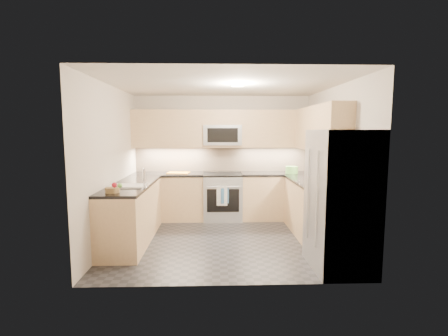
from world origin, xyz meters
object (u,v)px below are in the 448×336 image
cutting_board (178,173)px  fruit_basket (112,190)px  microwave (222,135)px  gas_range (223,197)px  refrigerator (341,200)px  utensil_bowl (292,170)px

cutting_board → fruit_basket: fruit_basket is taller
cutting_board → microwave: bearing=6.0°
gas_range → fruit_basket: 2.60m
cutting_board → gas_range: bearing=-2.0°
gas_range → fruit_basket: (-1.57, -2.01, 0.52)m
refrigerator → fruit_basket: size_ratio=9.27×
gas_range → refrigerator: bearing=-59.1°
gas_range → cutting_board: bearing=178.0°
refrigerator → cutting_board: refrigerator is taller
gas_range → utensil_bowl: bearing=-3.3°
microwave → gas_range: bearing=-90.0°
microwave → refrigerator: 3.04m
gas_range → microwave: size_ratio=1.20×
refrigerator → cutting_board: 3.39m
gas_range → microwave: (0.00, 0.12, 1.24)m
microwave → fruit_basket: bearing=-126.4°
microwave → utensil_bowl: bearing=-8.5°
utensil_bowl → fruit_basket: size_ratio=1.27×
refrigerator → fruit_basket: refrigerator is taller
microwave → cutting_board: (-0.89, -0.09, -0.75)m
utensil_bowl → gas_range: bearing=176.7°
utensil_bowl → fruit_basket: utensil_bowl is taller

